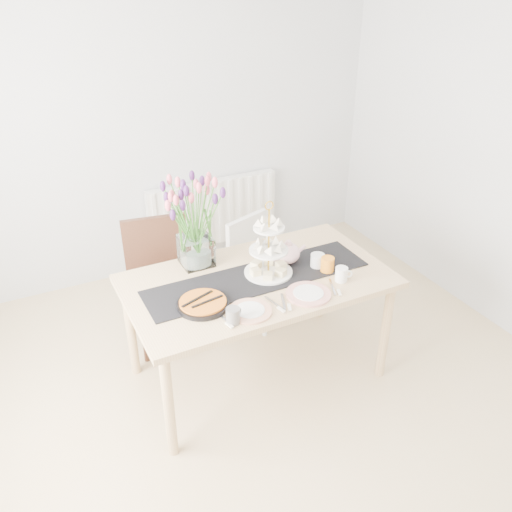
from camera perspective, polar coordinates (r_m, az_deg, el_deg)
name	(u,v)px	position (r m, az deg, el deg)	size (l,w,h in m)	color
room_shell	(290,242)	(2.54, 3.58, 1.44)	(4.50, 4.50, 4.50)	tan
radiator	(213,212)	(4.88, -4.50, 4.65)	(1.20, 0.08, 0.60)	white
dining_table	(258,289)	(3.34, 0.18, -3.48)	(1.60, 0.90, 0.75)	tan
chair_brown	(160,273)	(3.85, -10.05, -1.74)	(0.51, 0.51, 0.90)	#341C12
chair_white	(257,261)	(4.07, 0.06, -0.56)	(0.50, 0.50, 0.79)	white
table_runner	(258,278)	(3.30, 0.19, -2.31)	(1.40, 0.35, 0.01)	black
tulip_vase	(193,209)	(3.30, -6.61, 4.95)	(0.69, 0.69, 0.60)	silver
cake_stand	(269,256)	(3.28, 1.33, -0.04)	(0.30, 0.30, 0.44)	gold
teapot	(288,253)	(3.43, 3.41, 0.31)	(0.24, 0.19, 0.16)	white
cream_jug	(318,261)	(3.42, 6.49, -0.51)	(0.09, 0.09, 0.09)	silver
tart_tin	(203,304)	(3.06, -5.61, -5.02)	(0.30, 0.30, 0.04)	black
mug_grey	(233,316)	(2.90, -2.43, -6.29)	(0.08, 0.08, 0.09)	slate
mug_white	(341,274)	(3.30, 8.97, -1.91)	(0.08, 0.08, 0.09)	white
mug_orange	(327,265)	(3.37, 7.52, -0.93)	(0.08, 0.08, 0.10)	orange
plate_left	(250,311)	(3.00, -0.63, -5.81)	(0.24, 0.24, 0.01)	silver
plate_right	(308,294)	(3.16, 5.53, -3.99)	(0.26, 0.26, 0.01)	white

